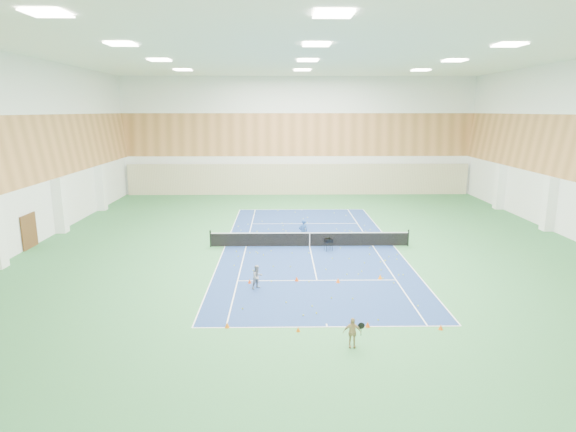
{
  "coord_description": "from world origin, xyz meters",
  "views": [
    {
      "loc": [
        -1.89,
        -29.98,
        8.62
      ],
      "look_at": [
        -1.4,
        0.13,
        2.0
      ],
      "focal_mm": 30.0,
      "sensor_mm": 36.0,
      "label": 1
    }
  ],
  "objects": [
    {
      "name": "back_curtain",
      "position": [
        0.0,
        19.75,
        1.6
      ],
      "size": [
        35.4,
        0.16,
        3.2
      ],
      "primitive_type": "cube",
      "color": "#C6B793",
      "rests_on": "ground"
    },
    {
      "name": "cone_base_a",
      "position": [
        -4.06,
        -11.85,
        0.11
      ],
      "size": [
        0.21,
        0.21,
        0.23
      ],
      "primitive_type": "cone",
      "color": "#D55F0B",
      "rests_on": "ground"
    },
    {
      "name": "child_court",
      "position": [
        -3.03,
        -7.46,
        0.6
      ],
      "size": [
        0.74,
        0.72,
        1.2
      ],
      "primitive_type": "imported",
      "rotation": [
        0.0,
        0.0,
        0.67
      ],
      "color": "gray",
      "rests_on": "ground"
    },
    {
      "name": "ground",
      "position": [
        0.0,
        0.0,
        0.0
      ],
      "size": [
        40.0,
        40.0,
        0.0
      ],
      "primitive_type": "plane",
      "color": "#30703C",
      "rests_on": "ground"
    },
    {
      "name": "tennis_balls_scatter",
      "position": [
        0.0,
        0.0,
        0.05
      ],
      "size": [
        10.57,
        22.77,
        0.07
      ],
      "primitive_type": null,
      "color": "#B6CA22",
      "rests_on": "ground"
    },
    {
      "name": "child_apron",
      "position": [
        0.76,
        -13.56,
        0.58
      ],
      "size": [
        0.68,
        0.3,
        1.15
      ],
      "primitive_type": "imported",
      "rotation": [
        0.0,
        0.0,
        -0.03
      ],
      "color": "tan",
      "rests_on": "ground"
    },
    {
      "name": "cone_svc_b",
      "position": [
        -1.05,
        -6.46,
        0.12
      ],
      "size": [
        0.22,
        0.22,
        0.24
      ],
      "primitive_type": "cone",
      "color": "#E0420B",
      "rests_on": "ground"
    },
    {
      "name": "tennis_net",
      "position": [
        0.0,
        0.0,
        0.55
      ],
      "size": [
        12.8,
        0.1,
        1.1
      ],
      "primitive_type": null,
      "color": "black",
      "rests_on": "ground"
    },
    {
      "name": "coach",
      "position": [
        -0.39,
        0.6,
        0.83
      ],
      "size": [
        0.71,
        0.58,
        1.67
      ],
      "primitive_type": "imported",
      "rotation": [
        0.0,
        0.0,
        3.47
      ],
      "color": "navy",
      "rests_on": "ground"
    },
    {
      "name": "wood_cladding",
      "position": [
        0.0,
        0.0,
        8.0
      ],
      "size": [
        36.0,
        40.0,
        8.0
      ],
      "primitive_type": null,
      "color": "#BD7D46",
      "rests_on": "room_shell"
    },
    {
      "name": "ball_cart",
      "position": [
        1.12,
        -0.99,
        0.4
      ],
      "size": [
        0.58,
        0.58,
        0.81
      ],
      "primitive_type": null,
      "rotation": [
        0.0,
        0.0,
        0.27
      ],
      "color": "black",
      "rests_on": "ground"
    },
    {
      "name": "cone_base_d",
      "position": [
        4.55,
        -12.17,
        0.11
      ],
      "size": [
        0.19,
        0.19,
        0.21
      ],
      "primitive_type": "cone",
      "color": "#DD4D0B",
      "rests_on": "ground"
    },
    {
      "name": "door_left_b",
      "position": [
        -17.92,
        0.0,
        1.1
      ],
      "size": [
        0.08,
        1.8,
        2.2
      ],
      "primitive_type": "cube",
      "color": "#593319",
      "rests_on": "ground"
    },
    {
      "name": "room_shell",
      "position": [
        0.0,
        0.0,
        6.0
      ],
      "size": [
        36.0,
        40.0,
        12.0
      ],
      "primitive_type": null,
      "color": "white",
      "rests_on": "ground"
    },
    {
      "name": "cone_svc_c",
      "position": [
        1.05,
        -6.72,
        0.12
      ],
      "size": [
        0.22,
        0.22,
        0.24
      ],
      "primitive_type": "cone",
      "color": "#FC570D",
      "rests_on": "ground"
    },
    {
      "name": "ceiling_light_grid",
      "position": [
        0.0,
        0.0,
        11.92
      ],
      "size": [
        21.4,
        25.4,
        0.06
      ],
      "primitive_type": null,
      "color": "white",
      "rests_on": "room_shell"
    },
    {
      "name": "cone_base_b",
      "position": [
        -1.19,
        -12.25,
        0.09
      ],
      "size": [
        0.17,
        0.17,
        0.19
      ],
      "primitive_type": "cone",
      "color": "orange",
      "rests_on": "ground"
    },
    {
      "name": "cone_svc_d",
      "position": [
        3.32,
        -6.22,
        0.12
      ],
      "size": [
        0.23,
        0.23,
        0.25
      ],
      "primitive_type": "cone",
      "color": "orange",
      "rests_on": "ground"
    },
    {
      "name": "cone_svc_a",
      "position": [
        -3.46,
        -6.74,
        0.11
      ],
      "size": [
        0.2,
        0.2,
        0.22
      ],
      "primitive_type": "cone",
      "color": "red",
      "rests_on": "ground"
    },
    {
      "name": "cone_base_c",
      "position": [
        1.65,
        -11.89,
        0.11
      ],
      "size": [
        0.2,
        0.2,
        0.22
      ],
      "primitive_type": "cone",
      "color": "#F7520D",
      "rests_on": "ground"
    },
    {
      "name": "court_surface",
      "position": [
        0.0,
        0.0,
        0.01
      ],
      "size": [
        10.97,
        23.77,
        0.01
      ],
      "primitive_type": "cube",
      "color": "navy",
      "rests_on": "ground"
    }
  ]
}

